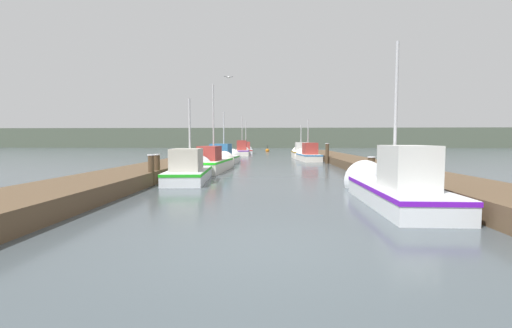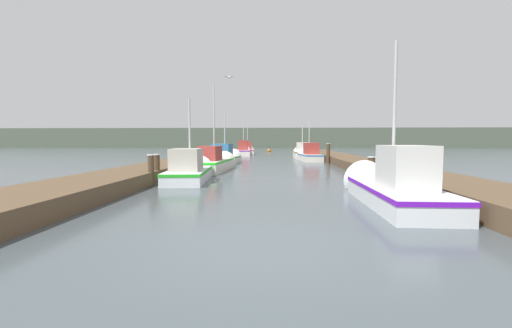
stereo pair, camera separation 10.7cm
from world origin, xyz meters
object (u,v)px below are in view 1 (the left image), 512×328
Objects in this scene: fishing_boat_6 at (242,151)px; mooring_piling_3 at (371,169)px; fishing_boat_0 at (390,186)px; fishing_boat_7 at (246,150)px; fishing_boat_4 at (307,155)px; fishing_boat_2 at (214,162)px; fishing_boat_1 at (191,170)px; mooring_piling_0 at (327,153)px; mooring_piling_2 at (151,170)px; mooring_piling_1 at (157,168)px; channel_buoy at (267,151)px; seagull_lead at (229,77)px; fishing_boat_5 at (301,153)px; fishing_boat_3 at (225,158)px.

fishing_boat_6 is 5.00× the size of mooring_piling_3.
fishing_boat_7 is (-6.23, 32.79, -0.04)m from fishing_boat_0.
fishing_boat_4 is 1.01× the size of fishing_boat_6.
fishing_boat_2 is 8.47m from mooring_piling_3.
fishing_boat_1 is 1.03× the size of fishing_boat_7.
mooring_piling_2 is (-8.25, -11.98, -0.15)m from mooring_piling_0.
fishing_boat_2 is at bearing 145.50° from mooring_piling_3.
mooring_piling_3 is (7.23, -0.41, 0.10)m from fishing_boat_1.
fishing_boat_1 is at bearing -89.77° from fishing_boat_2.
mooring_piling_1 is 0.98× the size of mooring_piling_2.
mooring_piling_1 is (-1.28, -23.90, 0.10)m from fishing_boat_6.
fishing_boat_1 is at bearing -92.76° from fishing_boat_6.
mooring_piling_2 is 1.07× the size of channel_buoy.
seagull_lead is (-5.36, -7.88, 4.77)m from fishing_boat_4.
fishing_boat_0 is 14.91m from mooring_piling_0.
mooring_piling_1 is 8.32m from mooring_piling_3.
seagull_lead is at bearing -112.33° from fishing_boat_5.
fishing_boat_1 is 4.80× the size of channel_buoy.
mooring_piling_3 is at bearing -75.43° from fishing_boat_6.
fishing_boat_4 is (6.23, 13.61, 0.04)m from fishing_boat_1.
seagull_lead reaches higher than channel_buoy.
fishing_boat_7 reaches higher than mooring_piling_3.
seagull_lead reaches higher than fishing_boat_7.
fishing_boat_1 reaches higher than channel_buoy.
fishing_boat_2 reaches higher than mooring_piling_3.
fishing_boat_1 reaches higher than mooring_piling_2.
fishing_boat_0 reaches higher than fishing_boat_4.
fishing_boat_6 is at bearing 106.79° from mooring_piling_3.
fishing_boat_3 is at bearing 84.73° from mooring_piling_2.
fishing_boat_4 is at bearing -70.10° from fishing_boat_7.
fishing_boat_7 is 29.29m from mooring_piling_3.
fishing_boat_3 is 10.44× the size of seagull_lead.
fishing_boat_6 is at bearing 142.80° from fishing_boat_5.
fishing_boat_2 is at bearing -140.59° from mooring_piling_0.
fishing_boat_0 is 1.10× the size of fishing_boat_7.
fishing_boat_0 is at bearing -99.94° from mooring_piling_3.
fishing_boat_0 is 1.16× the size of fishing_boat_5.
fishing_boat_6 reaches higher than mooring_piling_2.
fishing_boat_7 reaches higher than mooring_piling_0.
fishing_boat_6 is at bearing -102.40° from channel_buoy.
mooring_piling_0 is (7.02, -12.71, 0.26)m from fishing_boat_6.
fishing_boat_7 reaches higher than fishing_boat_4.
fishing_boat_6 is at bearing 86.93° from mooring_piling_1.
mooring_piling_1 is (-7.17, -19.41, 0.11)m from fishing_boat_5.
fishing_boat_3 is at bearing 95.38° from fishing_boat_2.
fishing_boat_7 is 3.44× the size of mooring_piling_0.
channel_buoy is (2.75, 24.81, -0.26)m from fishing_boat_3.
fishing_boat_6 is 8.87× the size of seagull_lead.
mooring_piling_0 is 10.54m from mooring_piling_3.
fishing_boat_6 is 4.50× the size of mooring_piling_1.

